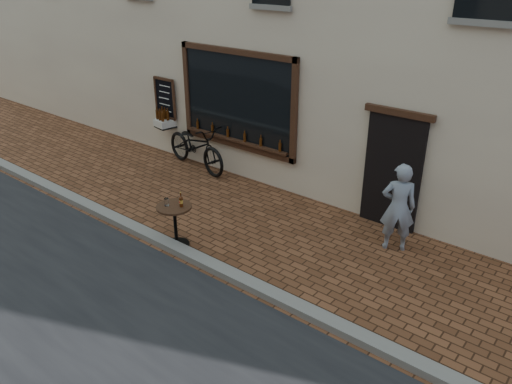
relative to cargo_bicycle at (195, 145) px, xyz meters
The scene contains 5 objects.
ground 4.49m from the cargo_bicycle, 46.11° to the right, with size 90.00×90.00×0.00m, color #4F2D19.
kerb 4.34m from the cargo_bicycle, 44.26° to the right, with size 90.00×0.25×0.12m, color slate.
cargo_bicycle is the anchor object (origin of this frame).
bistro_table 3.71m from the cargo_bicycle, 50.36° to the right, with size 0.62×0.62×1.07m.
pedestrian 5.49m from the cargo_bicycle, ahead, with size 0.60×0.39×1.63m, color gray.
Camera 1 is at (5.27, -4.82, 4.76)m, focal length 35.00 mm.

